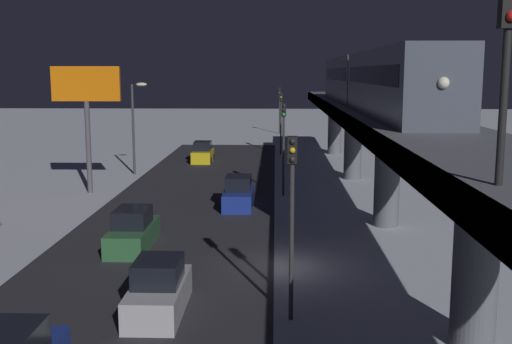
{
  "coord_description": "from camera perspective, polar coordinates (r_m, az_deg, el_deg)",
  "views": [
    {
      "loc": [
        -0.19,
        26.55,
        8.51
      ],
      "look_at": [
        1.03,
        -12.49,
        2.25
      ],
      "focal_mm": 43.88,
      "sensor_mm": 36.0,
      "label": 1
    }
  ],
  "objects": [
    {
      "name": "traffic_light_distant",
      "position": [
        87.14,
        2.17,
        6.26
      ],
      "size": [
        0.32,
        0.44,
        6.4
      ],
      "color": "#2D2D2D",
      "rests_on": "ground_plane"
    },
    {
      "name": "ground_plane",
      "position": [
        27.88,
        1.33,
        -8.66
      ],
      "size": [
        240.0,
        240.0,
        0.0
      ],
      "primitive_type": "plane",
      "color": "silver"
    },
    {
      "name": "avenue_asphalt",
      "position": [
        28.43,
        -9.63,
        -8.44
      ],
      "size": [
        11.0,
        93.31,
        0.01
      ],
      "primitive_type": "cube",
      "color": "#28282D",
      "rests_on": "ground_plane"
    },
    {
      "name": "rail_signal",
      "position": [
        13.35,
        21.92,
        10.44
      ],
      "size": [
        0.36,
        0.41,
        4.0
      ],
      "color": "black",
      "rests_on": "elevated_railway"
    },
    {
      "name": "commercial_billboard",
      "position": [
        45.36,
        -15.21,
        6.67
      ],
      "size": [
        4.8,
        0.36,
        8.9
      ],
      "color": "#4C4C51",
      "rests_on": "ground_plane"
    },
    {
      "name": "elevated_railway",
      "position": [
        27.42,
        14.66,
        2.31
      ],
      "size": [
        5.0,
        93.31,
        6.24
      ],
      "color": "slate",
      "rests_on": "ground_plane"
    },
    {
      "name": "subway_train",
      "position": [
        42.31,
        10.32,
        8.31
      ],
      "size": [
        2.94,
        36.87,
        3.4
      ],
      "color": "#4C5160",
      "rests_on": "elevated_railway"
    },
    {
      "name": "traffic_light_mid",
      "position": [
        43.01,
        2.53,
        3.34
      ],
      "size": [
        0.32,
        0.44,
        6.4
      ],
      "color": "#2D2D2D",
      "rests_on": "ground_plane"
    },
    {
      "name": "sedan_silver",
      "position": [
        22.92,
        -8.87,
        -10.66
      ],
      "size": [
        1.8,
        4.37,
        1.97
      ],
      "rotation": [
        0.0,
        0.0,
        3.14
      ],
      "color": "#B2B2B7",
      "rests_on": "ground_plane"
    },
    {
      "name": "sedan_yellow",
      "position": [
        59.97,
        -4.87,
        1.67
      ],
      "size": [
        1.91,
        4.01,
        1.97
      ],
      "color": "gold",
      "rests_on": "ground_plane"
    },
    {
      "name": "sedan_blue_2",
      "position": [
        39.89,
        -1.61,
        -2.04
      ],
      "size": [
        1.8,
        4.73,
        1.97
      ],
      "rotation": [
        0.0,
        0.0,
        3.14
      ],
      "color": "navy",
      "rests_on": "ground_plane"
    },
    {
      "name": "traffic_light_far",
      "position": [
        65.06,
        2.29,
        5.3
      ],
      "size": [
        0.32,
        0.44,
        6.4
      ],
      "color": "#2D2D2D",
      "rests_on": "ground_plane"
    },
    {
      "name": "traffic_light_near",
      "position": [
        21.13,
        3.28,
        -2.69
      ],
      "size": [
        0.32,
        0.44,
        6.4
      ],
      "color": "#2D2D2D",
      "rests_on": "ground_plane"
    },
    {
      "name": "street_lamp_far",
      "position": [
        52.97,
        -10.92,
        4.94
      ],
      "size": [
        1.35,
        0.44,
        7.65
      ],
      "color": "#38383D",
      "rests_on": "ground_plane"
    },
    {
      "name": "sedan_green",
      "position": [
        31.2,
        -11.17,
        -5.38
      ],
      "size": [
        1.8,
        4.77,
        1.97
      ],
      "color": "#2D6038",
      "rests_on": "ground_plane"
    }
  ]
}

